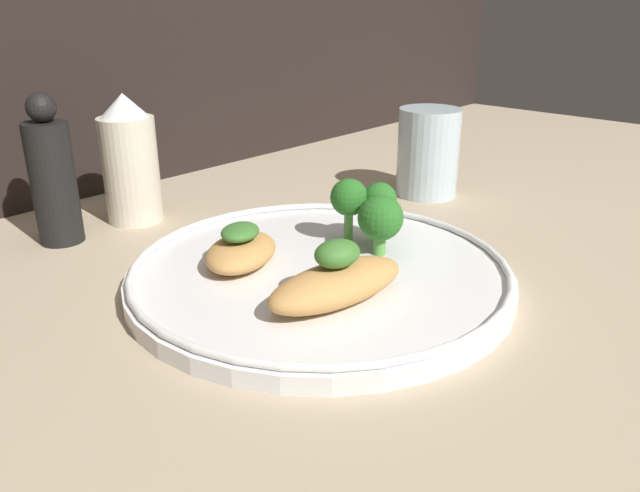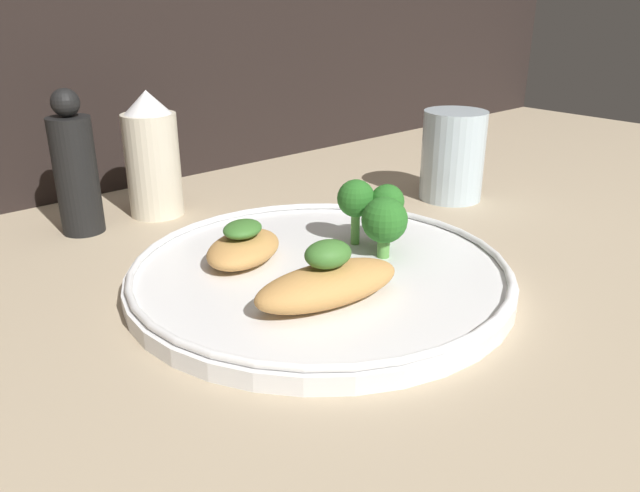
% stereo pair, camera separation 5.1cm
% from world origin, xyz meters
% --- Properties ---
extents(ground_plane, '(1.80, 1.80, 0.01)m').
position_xyz_m(ground_plane, '(0.00, 0.00, -0.01)').
color(ground_plane, tan).
extents(plate, '(0.32, 0.32, 0.02)m').
position_xyz_m(plate, '(0.00, 0.00, 0.01)').
color(plate, white).
rests_on(plate, ground_plane).
extents(grilled_meat_front, '(0.12, 0.07, 0.05)m').
position_xyz_m(grilled_meat_front, '(-0.04, -0.05, 0.03)').
color(grilled_meat_front, tan).
rests_on(grilled_meat_front, plate).
extents(grilled_meat_middle, '(0.10, 0.09, 0.04)m').
position_xyz_m(grilled_meat_middle, '(-0.04, 0.05, 0.03)').
color(grilled_meat_middle, tan).
rests_on(grilled_meat_middle, plate).
extents(broccoli_bunch, '(0.06, 0.07, 0.06)m').
position_xyz_m(broccoli_bunch, '(0.06, -0.00, 0.05)').
color(broccoli_bunch, '#569942').
rests_on(broccoli_bunch, plate).
extents(sauce_bottle, '(0.06, 0.06, 0.13)m').
position_xyz_m(sauce_bottle, '(-0.02, 0.25, 0.06)').
color(sauce_bottle, beige).
rests_on(sauce_bottle, ground_plane).
extents(pepper_grinder, '(0.04, 0.04, 0.14)m').
position_xyz_m(pepper_grinder, '(-0.10, 0.25, 0.06)').
color(pepper_grinder, black).
rests_on(pepper_grinder, ground_plane).
extents(drinking_glass, '(0.07, 0.07, 0.10)m').
position_xyz_m(drinking_glass, '(0.27, 0.07, 0.05)').
color(drinking_glass, silver).
rests_on(drinking_glass, ground_plane).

